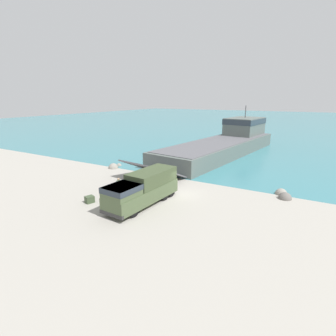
{
  "coord_description": "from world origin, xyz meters",
  "views": [
    {
      "loc": [
        11.94,
        -22.78,
        9.66
      ],
      "look_at": [
        -1.98,
        1.51,
        2.11
      ],
      "focal_mm": 28.0,
      "sensor_mm": 36.0,
      "label": 1
    }
  ],
  "objects_px": {
    "soldier_on_ramp": "(119,185)",
    "military_truck": "(143,188)",
    "cargo_crate": "(90,199)",
    "landing_craft": "(227,141)",
    "moored_boat_a": "(251,133)"
  },
  "relations": [
    {
      "from": "soldier_on_ramp",
      "to": "military_truck",
      "type": "bearing_deg",
      "value": -15.9
    },
    {
      "from": "soldier_on_ramp",
      "to": "cargo_crate",
      "type": "distance_m",
      "value": 3.25
    },
    {
      "from": "landing_craft",
      "to": "cargo_crate",
      "type": "bearing_deg",
      "value": -89.65
    },
    {
      "from": "military_truck",
      "to": "moored_boat_a",
      "type": "distance_m",
      "value": 50.47
    },
    {
      "from": "military_truck",
      "to": "soldier_on_ramp",
      "type": "xyz_separation_m",
      "value": [
        -3.5,
        0.76,
        -0.52
      ]
    },
    {
      "from": "landing_craft",
      "to": "moored_boat_a",
      "type": "height_order",
      "value": "landing_craft"
    },
    {
      "from": "landing_craft",
      "to": "soldier_on_ramp",
      "type": "relative_size",
      "value": 19.95
    },
    {
      "from": "military_truck",
      "to": "cargo_crate",
      "type": "bearing_deg",
      "value": -60.23
    },
    {
      "from": "landing_craft",
      "to": "soldier_on_ramp",
      "type": "distance_m",
      "value": 26.81
    },
    {
      "from": "moored_boat_a",
      "to": "cargo_crate",
      "type": "height_order",
      "value": "moored_boat_a"
    },
    {
      "from": "landing_craft",
      "to": "moored_boat_a",
      "type": "xyz_separation_m",
      "value": [
        -0.74,
        23.03,
        -1.25
      ]
    },
    {
      "from": "cargo_crate",
      "to": "moored_boat_a",
      "type": "bearing_deg",
      "value": 86.61
    },
    {
      "from": "soldier_on_ramp",
      "to": "cargo_crate",
      "type": "xyz_separation_m",
      "value": [
        -1.11,
        -2.97,
        -0.74
      ]
    },
    {
      "from": "military_truck",
      "to": "moored_boat_a",
      "type": "height_order",
      "value": "military_truck"
    },
    {
      "from": "landing_craft",
      "to": "military_truck",
      "type": "bearing_deg",
      "value": -80.65
    }
  ]
}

